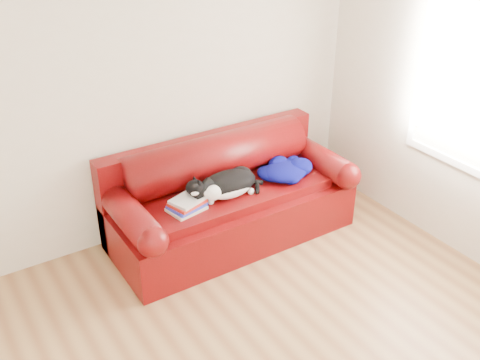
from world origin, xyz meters
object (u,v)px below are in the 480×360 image
object	(u,v)px
book_stack	(187,204)
cat	(228,185)
sofa_base	(231,213)
blanket	(285,170)

from	to	relation	value
book_stack	cat	world-z (taller)	cat
sofa_base	cat	size ratio (longest dim) A/B	2.81
book_stack	blanket	bearing A→B (deg)	1.80
sofa_base	book_stack	world-z (taller)	book_stack
book_stack	blanket	size ratio (longest dim) A/B	0.58
book_stack	cat	bearing A→B (deg)	2.37
book_stack	cat	xyz separation A→B (m)	(0.40, 0.02, 0.05)
cat	book_stack	bearing A→B (deg)	171.09
sofa_base	cat	bearing A→B (deg)	-130.20
cat	blanket	size ratio (longest dim) A/B	1.38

